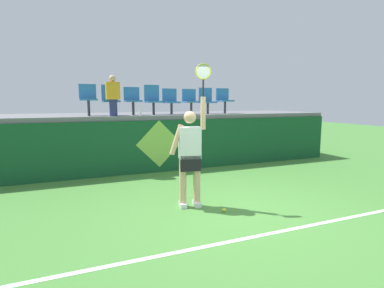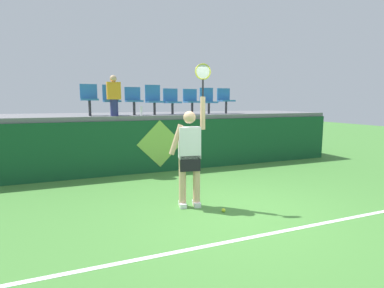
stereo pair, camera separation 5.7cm
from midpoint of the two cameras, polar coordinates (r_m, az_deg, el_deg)
name	(u,v)px [view 1 (the left image)]	position (r m, az deg, el deg)	size (l,w,h in m)	color
ground_plane	(236,213)	(5.41, 7.96, -12.70)	(40.00, 40.00, 0.00)	#478438
court_back_wall	(170,145)	(8.42, -4.42, -0.24)	(10.80, 0.20, 1.41)	#144C28
spectator_platform	(155,115)	(9.64, -7.02, 5.33)	(10.80, 2.83, 0.12)	slate
court_baseline_stripe	(268,234)	(4.72, 13.77, -16.03)	(9.72, 0.08, 0.01)	white
tennis_player	(190,153)	(5.44, -0.64, -1.76)	(0.74, 0.33, 2.56)	white
tennis_ball	(224,210)	(5.43, 5.73, -12.20)	(0.07, 0.07, 0.07)	#D1E533
water_bottle	(140,111)	(8.25, -9.83, 6.12)	(0.06, 0.06, 0.25)	white
stadium_chair_0	(88,97)	(8.57, -19.07, 8.26)	(0.44, 0.42, 0.84)	#38383D
stadium_chair_1	(110,98)	(8.63, -15.21, 8.25)	(0.44, 0.42, 0.83)	#38383D
stadium_chair_2	(133,99)	(8.72, -11.27, 8.25)	(0.44, 0.42, 0.78)	#38383D
stadium_chair_3	(153,99)	(8.87, -7.56, 8.43)	(0.44, 0.42, 0.85)	#38383D
stadium_chair_4	(171,100)	(9.02, -4.20, 8.20)	(0.44, 0.42, 0.75)	#38383D
stadium_chair_5	(190,100)	(9.23, -0.49, 8.25)	(0.44, 0.42, 0.75)	#38383D
stadium_chair_6	(207,100)	(9.46, 2.62, 8.29)	(0.44, 0.42, 0.79)	#38383D
stadium_chair_7	(224,99)	(9.72, 5.85, 8.38)	(0.44, 0.42, 0.79)	#38383D
spectator_0	(113,95)	(8.16, -14.79, 8.84)	(0.34, 0.20, 1.04)	navy
wall_signage_mount	(160,172)	(8.35, -6.26, -5.23)	(1.27, 0.01, 1.41)	#144C28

